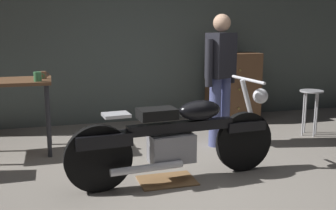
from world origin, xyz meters
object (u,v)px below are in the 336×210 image
at_px(motorcycle, 178,137).
at_px(mug_green_speckled, 38,77).
at_px(person_standing, 221,74).
at_px(mug_brown_stoneware, 43,75).
at_px(shop_stool, 311,100).
at_px(wooden_dresser, 233,87).

xyz_separation_m(motorcycle, mug_green_speckled, (-1.32, 1.16, 0.51)).
xyz_separation_m(person_standing, mug_brown_stoneware, (-2.15, 0.34, 0.02)).
distance_m(shop_stool, mug_brown_stoneware, 3.61).
relative_size(wooden_dresser, mug_green_speckled, 8.94).
xyz_separation_m(wooden_dresser, mug_green_speckled, (-2.95, -1.05, 0.40)).
xyz_separation_m(shop_stool, mug_brown_stoneware, (-3.57, 0.26, 0.45)).
xyz_separation_m(person_standing, mug_green_speckled, (-2.21, 0.13, 0.03)).
xyz_separation_m(motorcycle, shop_stool, (2.31, 1.11, 0.05)).
bearing_deg(wooden_dresser, person_standing, -122.15).
distance_m(person_standing, mug_green_speckled, 2.21).
relative_size(motorcycle, shop_stool, 3.42).
xyz_separation_m(wooden_dresser, mug_brown_stoneware, (-2.89, -0.84, 0.40)).
bearing_deg(motorcycle, shop_stool, 20.82).
relative_size(person_standing, wooden_dresser, 1.52).
xyz_separation_m(mug_green_speckled, mug_brown_stoneware, (0.06, 0.21, -0.01)).
distance_m(motorcycle, shop_stool, 2.56).
distance_m(person_standing, wooden_dresser, 1.44).
bearing_deg(wooden_dresser, mug_green_speckled, -160.40).
bearing_deg(shop_stool, wooden_dresser, 121.58).
height_order(shop_stool, mug_green_speckled, mug_green_speckled).
height_order(person_standing, mug_brown_stoneware, person_standing).
xyz_separation_m(shop_stool, wooden_dresser, (-0.68, 1.10, 0.05)).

